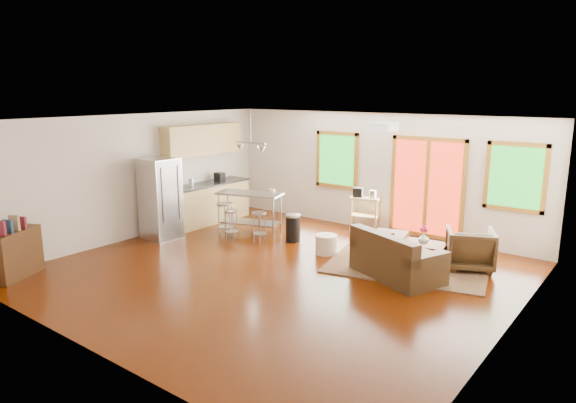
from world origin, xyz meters
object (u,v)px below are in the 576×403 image
Objects in this scene: loveseat at (395,260)px; kitchen_cart at (364,202)px; armchair at (470,247)px; island at (250,205)px; ottoman at (389,243)px; rug at (408,264)px; coffee_table at (421,245)px; refrigerator at (161,199)px.

kitchen_cart is at bearing 151.33° from loveseat.
armchair is 0.82× the size of kitchen_cart.
island reaches higher than armchair.
kitchen_cart reaches higher than ottoman.
island is at bearing -17.76° from armchair.
rug is at bearing 1.93° from island.
ottoman is 0.40× the size of island.
kitchen_cart reaches higher than island.
armchair is 4.66m from island.
armchair is at bearing 9.15° from coffee_table.
kitchen_cart is at bearing 147.55° from coffee_table.
loveseat is at bearing -9.41° from island.
island is (-3.79, 0.63, 0.30)m from loveseat.
rug is 3.39× the size of armchair.
island is (-3.12, -0.50, 0.41)m from ottoman.
armchair is 1.51m from ottoman.
island is 1.55× the size of kitchen_cart.
kitchen_cart is at bearing 136.72° from ottoman.
island is at bearing 51.36° from refrigerator.
armchair is (0.84, 0.14, 0.10)m from coffee_table.
armchair is at bearing 3.24° from ottoman.
loveseat is 1.75× the size of kitchen_cart.
rug is 1.60× the size of refrigerator.
ottoman is at bearing -21.70° from armchair.
coffee_table is at bearing 22.15° from refrigerator.
coffee_table is at bearing -4.50° from ottoman.
ottoman is (-0.66, 1.12, -0.11)m from loveseat.
armchair reaches higher than ottoman.
loveseat is (0.10, -0.75, 0.30)m from rug.
refrigerator is at bearing -148.97° from loveseat.
refrigerator is at bearing -5.81° from armchair.
rug is 2.91× the size of coffee_table.
rug is 5.21m from refrigerator.
loveseat reaches higher than coffee_table.
loveseat is at bearing 10.66° from refrigerator.
coffee_table is at bearing 74.96° from rug.
kitchen_cart is (1.94, 1.61, 0.05)m from island.
kitchen_cart is at bearing -46.00° from armchair.
island is at bearing -140.25° from kitchen_cart.
kitchen_cart is at bearing 45.54° from refrigerator.
refrigerator is (-4.34, -1.94, 0.65)m from ottoman.
refrigerator reaches higher than loveseat.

